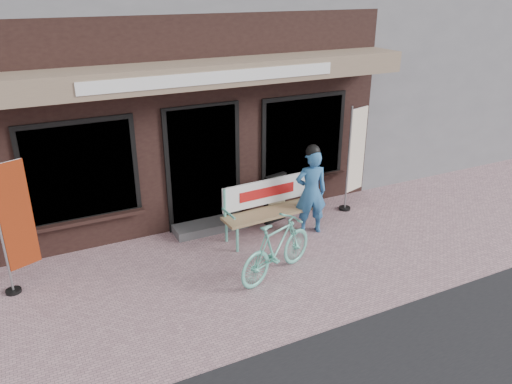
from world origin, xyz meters
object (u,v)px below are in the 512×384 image
menu_stand (275,198)px  person (311,190)px  nobori_red (14,224)px  nobori_cream (355,156)px  bicycle (277,248)px  bench (270,204)px

menu_stand → person: bearing=-73.1°
nobori_red → nobori_cream: bearing=-20.0°
nobori_red → person: bearing=-26.1°
nobori_red → bicycle: bearing=-43.3°
bench → nobori_red: nobori_red is taller
person → nobori_red: nobori_red is taller
nobori_red → nobori_cream: 5.86m
nobori_cream → menu_stand: (-1.64, 0.09, -0.58)m
nobori_red → nobori_cream: size_ratio=0.97×
bicycle → person: bearing=-71.4°
bench → nobori_red: 3.93m
bicycle → menu_stand: menu_stand is taller
menu_stand → nobori_red: bearing=171.3°
person → bicycle: person is taller
bicycle → nobori_cream: size_ratio=0.74×
person → nobori_red: size_ratio=0.82×
person → bicycle: size_ratio=1.06×
person → nobori_cream: bearing=38.2°
person → bicycle: (-1.19, -0.98, -0.33)m
bench → nobori_cream: bearing=5.4°
nobori_red → menu_stand: bearing=-18.0°
person → nobori_red: bearing=-168.4°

